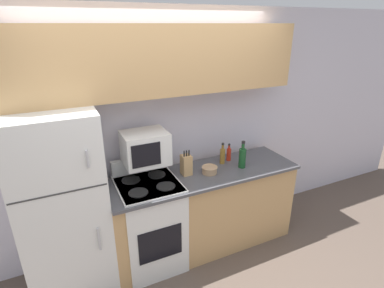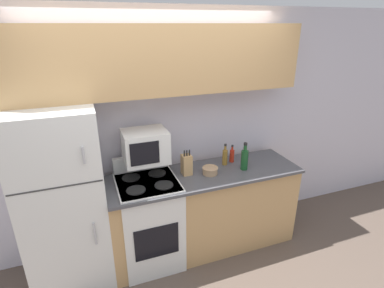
{
  "view_description": "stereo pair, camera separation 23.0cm",
  "coord_description": "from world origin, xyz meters",
  "views": [
    {
      "loc": [
        -0.95,
        -2.18,
        2.37
      ],
      "look_at": [
        0.21,
        0.27,
        1.29
      ],
      "focal_mm": 28.0,
      "sensor_mm": 36.0,
      "label": 1
    },
    {
      "loc": [
        -0.74,
        -2.26,
        2.37
      ],
      "look_at": [
        0.21,
        0.27,
        1.29
      ],
      "focal_mm": 28.0,
      "sensor_mm": 36.0,
      "label": 2
    }
  ],
  "objects": [
    {
      "name": "microwave",
      "position": [
        -0.23,
        0.4,
        1.27
      ],
      "size": [
        0.42,
        0.35,
        0.31
      ],
      "color": "white",
      "rests_on": "stove"
    },
    {
      "name": "bottle_vinegar",
      "position": [
        0.64,
        0.39,
        1.03
      ],
      "size": [
        0.06,
        0.06,
        0.24
      ],
      "color": "olive",
      "rests_on": "lower_cabinets"
    },
    {
      "name": "ground_plane",
      "position": [
        0.0,
        0.0,
        0.0
      ],
      "size": [
        12.0,
        12.0,
        0.0
      ],
      "primitive_type": "plane",
      "color": "brown"
    },
    {
      "name": "bowl",
      "position": [
        0.4,
        0.24,
        0.98
      ],
      "size": [
        0.17,
        0.17,
        0.07
      ],
      "color": "tan",
      "rests_on": "lower_cabinets"
    },
    {
      "name": "bottle_wine_green",
      "position": [
        0.78,
        0.22,
        1.05
      ],
      "size": [
        0.08,
        0.08,
        0.3
      ],
      "color": "#194C23",
      "rests_on": "lower_cabinets"
    },
    {
      "name": "lower_cabinets",
      "position": [
        0.36,
        0.29,
        0.47
      ],
      "size": [
        2.03,
        0.63,
        0.94
      ],
      "color": "tan",
      "rests_on": "ground_plane"
    },
    {
      "name": "refrigerator",
      "position": [
        -1.02,
        0.33,
        0.88
      ],
      "size": [
        0.71,
        0.68,
        1.75
      ],
      "color": "white",
      "rests_on": "ground_plane"
    },
    {
      "name": "upper_cabinets",
      "position": [
        0.0,
        0.49,
        2.07
      ],
      "size": [
        2.74,
        0.35,
        0.62
      ],
      "color": "tan",
      "rests_on": "refrigerator"
    },
    {
      "name": "knife_block",
      "position": [
        0.17,
        0.33,
        1.04
      ],
      "size": [
        0.1,
        0.11,
        0.27
      ],
      "color": "tan",
      "rests_on": "lower_cabinets"
    },
    {
      "name": "bottle_hot_sauce",
      "position": [
        0.74,
        0.43,
        1.01
      ],
      "size": [
        0.05,
        0.05,
        0.2
      ],
      "color": "red",
      "rests_on": "lower_cabinets"
    },
    {
      "name": "stove",
      "position": [
        -0.25,
        0.28,
        0.49
      ],
      "size": [
        0.59,
        0.61,
        1.11
      ],
      "color": "white",
      "rests_on": "ground_plane"
    },
    {
      "name": "wall_back",
      "position": [
        0.0,
        0.69,
        1.27
      ],
      "size": [
        8.0,
        0.05,
        2.55
      ],
      "color": "silver",
      "rests_on": "ground_plane"
    }
  ]
}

